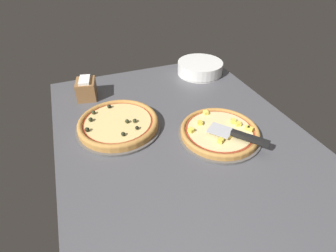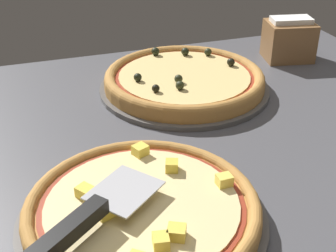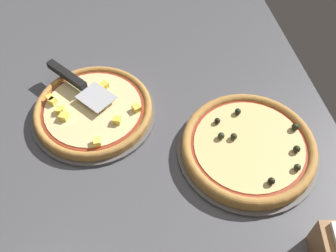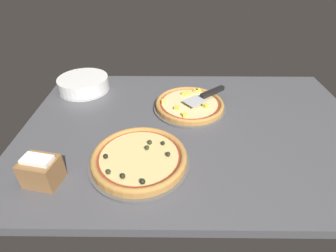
{
  "view_description": "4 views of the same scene",
  "coord_description": "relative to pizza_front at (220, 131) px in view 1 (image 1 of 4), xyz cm",
  "views": [
    {
      "loc": [
        -68.72,
        35.24,
        68.46
      ],
      "look_at": [
        11.23,
        4.59,
        3.0
      ],
      "focal_mm": 28.0,
      "sensor_mm": 36.0,
      "label": 1
    },
    {
      "loc": [
        -11.09,
        -61.46,
        42.72
      ],
      "look_at": [
        11.23,
        4.59,
        3.0
      ],
      "focal_mm": 50.0,
      "sensor_mm": 36.0,
      "label": 2
    },
    {
      "loc": [
        71.91,
        -7.32,
        83.62
      ],
      "look_at": [
        11.23,
        4.59,
        3.0
      ],
      "focal_mm": 42.0,
      "sensor_mm": 36.0,
      "label": 3
    },
    {
      "loc": [
        10.39,
        91.48,
        65.12
      ],
      "look_at": [
        11.23,
        4.59,
        3.0
      ],
      "focal_mm": 28.0,
      "sensor_mm": 36.0,
      "label": 4
    }
  ],
  "objects": [
    {
      "name": "napkin_holder",
      "position": [
        50.2,
        46.26,
        2.51
      ],
      "size": [
        12.64,
        10.9,
        10.33
      ],
      "color": "olive",
      "rests_on": "ground_plane"
    },
    {
      "name": "pizza_back",
      "position": [
        19.84,
        37.32,
        0.32
      ],
      "size": [
        33.71,
        33.71,
        4.35
      ],
      "color": "#B77F3D",
      "rests_on": "pizza_pan_back"
    },
    {
      "name": "pizza_pan_back",
      "position": [
        19.84,
        37.3,
        -1.86
      ],
      "size": [
        35.86,
        35.86,
        1.0
      ],
      "primitive_type": "cylinder",
      "color": "#565451",
      "rests_on": "ground_plane"
    },
    {
      "name": "plate_stack",
      "position": [
        54.44,
        -18.18,
        1.14
      ],
      "size": [
        25.68,
        25.68,
        7.0
      ],
      "color": "white",
      "rests_on": "ground_plane"
    },
    {
      "name": "ground_plane",
      "position": [
        -1.31,
        14.07,
        -4.16
      ],
      "size": [
        145.88,
        99.28,
        3.6
      ],
      "primitive_type": "cube",
      "color": "#4C4C51"
    },
    {
      "name": "serving_spatula",
      "position": [
        -9.36,
        -4.53,
        3.1
      ],
      "size": [
        21.23,
        18.39,
        2.0
      ],
      "color": "#B7B7BC",
      "rests_on": "pizza_front"
    },
    {
      "name": "pizza_pan_front",
      "position": [
        -0.0,
        0.02,
        -1.86
      ],
      "size": [
        33.84,
        33.84,
        1.0
      ],
      "primitive_type": "cylinder",
      "color": "#565451",
      "rests_on": "ground_plane"
    },
    {
      "name": "pizza_front",
      "position": [
        0.0,
        0.0,
        0.0
      ],
      "size": [
        31.81,
        31.81,
        3.64
      ],
      "color": "#B77F3D",
      "rests_on": "pizza_pan_front"
    }
  ]
}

